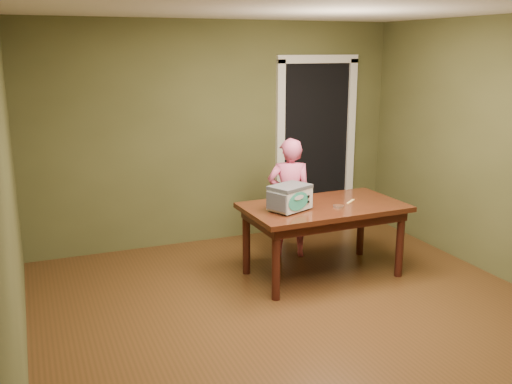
% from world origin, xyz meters
% --- Properties ---
extents(floor, '(5.00, 5.00, 0.00)m').
position_xyz_m(floor, '(0.00, 0.00, 0.00)').
color(floor, '#4F2E16').
rests_on(floor, ground).
extents(room_shell, '(4.52, 5.02, 2.61)m').
position_xyz_m(room_shell, '(0.00, 0.00, 1.71)').
color(room_shell, brown).
rests_on(room_shell, ground).
extents(doorway, '(1.10, 0.66, 2.25)m').
position_xyz_m(doorway, '(1.30, 2.78, 1.06)').
color(doorway, black).
rests_on(doorway, ground).
extents(dining_table, '(1.63, 0.95, 0.75)m').
position_xyz_m(dining_table, '(0.61, 0.99, 0.65)').
color(dining_table, '#3D1B0D').
rests_on(dining_table, floor).
extents(toy_oven, '(0.47, 0.40, 0.25)m').
position_xyz_m(toy_oven, '(0.20, 0.93, 0.89)').
color(toy_oven, '#4C4F54').
rests_on(toy_oven, dining_table).
extents(baking_pan, '(0.10, 0.10, 0.02)m').
position_xyz_m(baking_pan, '(0.69, 0.85, 0.76)').
color(baking_pan, silver).
rests_on(baking_pan, dining_table).
extents(spatula, '(0.15, 0.13, 0.01)m').
position_xyz_m(spatula, '(0.92, 0.98, 0.75)').
color(spatula, '#FBCA6D').
rests_on(spatula, dining_table).
extents(child, '(0.57, 0.47, 1.34)m').
position_xyz_m(child, '(0.54, 1.64, 0.67)').
color(child, '#E75F8E').
rests_on(child, floor).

